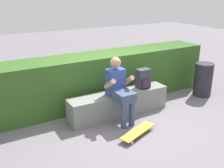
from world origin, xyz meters
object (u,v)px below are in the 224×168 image
object	(u,v)px
skateboard_near_person	(138,132)
person_skater	(119,88)
bench_main	(119,103)
trash_bin	(203,79)
backpack_on_bench	(143,79)

from	to	relation	value
skateboard_near_person	person_skater	bearing A→B (deg)	88.33
person_skater	bench_main	bearing A→B (deg)	59.67
trash_bin	skateboard_near_person	bearing A→B (deg)	-162.10
person_skater	backpack_on_bench	xyz separation A→B (m)	(0.70, 0.20, 0.00)
bench_main	skateboard_near_person	world-z (taller)	bench_main
person_skater	skateboard_near_person	xyz separation A→B (m)	(-0.02, -0.67, -0.60)
bench_main	trash_bin	world-z (taller)	trash_bin
person_skater	skateboard_near_person	bearing A→B (deg)	-91.67
trash_bin	bench_main	bearing A→B (deg)	177.50
skateboard_near_person	backpack_on_bench	size ratio (longest dim) A/B	2.05
bench_main	backpack_on_bench	world-z (taller)	backpack_on_bench
person_skater	skateboard_near_person	world-z (taller)	person_skater
bench_main	person_skater	world-z (taller)	person_skater
person_skater	skateboard_near_person	size ratio (longest dim) A/B	1.50
backpack_on_bench	person_skater	bearing A→B (deg)	-164.06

